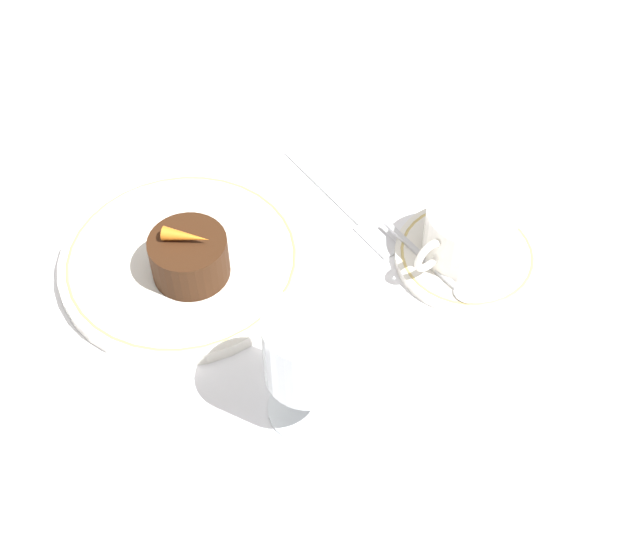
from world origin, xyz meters
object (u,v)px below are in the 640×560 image
(wine_glass, at_px, (308,355))
(dessert_cake, at_px, (189,257))
(fork, at_px, (350,212))
(dinner_plate, at_px, (182,261))
(coffee_cup, at_px, (469,231))

(wine_glass, relative_size, dessert_cake, 1.66)
(fork, bearing_deg, dessert_cake, -8.37)
(dinner_plate, relative_size, dessert_cake, 3.22)
(dinner_plate, distance_m, dessert_cake, 0.03)
(dinner_plate, height_order, coffee_cup, coffee_cup)
(dinner_plate, distance_m, wine_glass, 0.21)
(fork, bearing_deg, dinner_plate, -15.43)
(coffee_cup, relative_size, fork, 0.62)
(dinner_plate, height_order, fork, dinner_plate)
(dinner_plate, relative_size, wine_glass, 1.93)
(coffee_cup, xyz_separation_m, dessert_cake, (0.22, -0.14, -0.00))
(wine_glass, bearing_deg, fork, -138.80)
(wine_glass, distance_m, fork, 0.24)
(coffee_cup, xyz_separation_m, wine_glass, (0.22, 0.04, 0.04))
(coffee_cup, bearing_deg, dinner_plate, -36.36)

